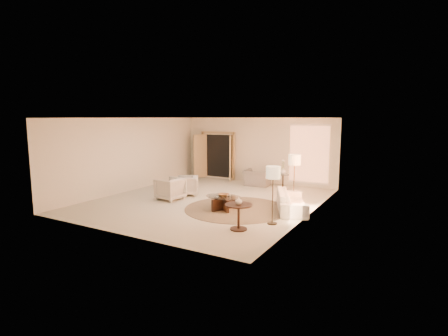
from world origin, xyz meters
The scene contains 18 objects.
room centered at (0.00, 0.00, 1.40)m, with size 7.04×8.04×2.83m.
windows_right centered at (3.45, 0.10, 1.35)m, with size 0.10×6.40×2.40m, color #F09560, non-canonical shape.
window_back_corner centered at (2.30, 3.95, 1.35)m, with size 1.70×0.10×2.40m, color #F09560, non-canonical shape.
curtains_right centered at (3.40, 1.00, 1.30)m, with size 0.06×5.20×2.60m, color #CCC08B, non-canonical shape.
french_doors centered at (-1.90, 3.82, 1.07)m, with size 1.95×0.66×2.16m.
area_rug centered at (1.36, -0.49, 0.01)m, with size 3.24×3.24×0.01m, color #3D3022.
sofa centered at (2.90, 0.17, 0.30)m, with size 2.06×0.81×0.60m, color beige.
armchair_left centered at (-1.12, 0.35, 0.38)m, with size 0.74×0.70×0.76m, color beige.
armchair_right centered at (-1.21, -0.53, 0.41)m, with size 0.80×0.75×0.83m, color beige.
accent_chair centered at (0.38, 3.23, 0.44)m, with size 1.01×0.66×0.89m, color gray.
coffee_table centered at (1.07, -0.81, 0.27)m, with size 1.38×1.38×0.43m.
end_table centered at (2.34, -2.26, 0.45)m, with size 0.70×0.70×0.66m.
side_table centered at (1.60, 2.95, 0.37)m, with size 0.53×0.53×0.61m.
floor_lamp_near centered at (2.68, 1.01, 1.39)m, with size 0.40×0.40×1.63m.
floor_lamp_far centered at (2.90, -1.39, 1.32)m, with size 0.38×0.38×1.55m.
bowl centered at (1.07, -0.81, 0.47)m, with size 0.33×0.33×0.08m, color brown.
end_vase centered at (2.34, -2.26, 0.75)m, with size 0.18×0.18×0.19m, color silver.
side_vase centered at (1.60, 2.95, 0.73)m, with size 0.23×0.23×0.24m, color silver.
Camera 1 is at (6.23, -9.85, 2.82)m, focal length 28.00 mm.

